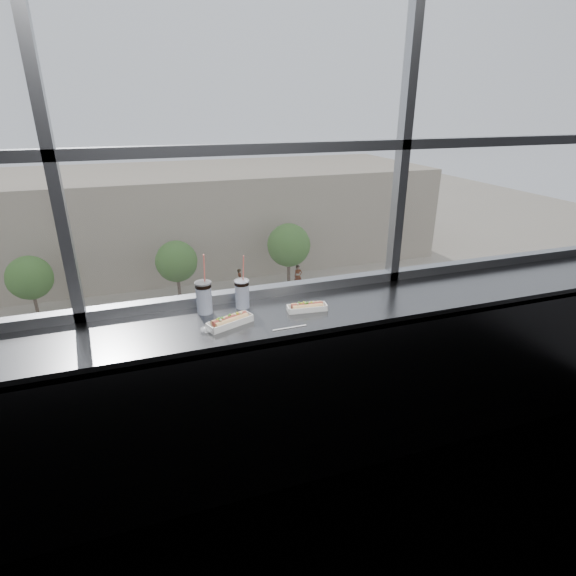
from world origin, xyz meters
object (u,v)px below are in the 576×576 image
object	(u,v)px
car_near_d	(340,354)
tree_center	(177,261)
soda_cup_right	(242,292)
car_far_b	(199,308)
car_near_b	(14,414)
car_near_c	(138,391)
wrapper	(211,328)
tree_left	(30,278)
car_near_e	(414,339)
pedestrian_d	(298,274)
pedestrian_c	(240,277)
car_far_c	(339,289)
loose_straw	(290,328)
hotdog_tray_right	(307,307)
hotdog_tray_left	(230,321)
soda_cup_left	(204,296)
tree_right	(289,245)

from	to	relation	value
car_near_d	tree_center	bearing A→B (deg)	32.86
soda_cup_right	car_far_b	distance (m)	26.66
soda_cup_right	tree_center	bearing A→B (deg)	86.58
car_near_b	car_near_c	xyz separation A→B (m)	(5.08, 0.00, 0.01)
wrapper	tree_left	bearing A→B (deg)	104.35
car_near_c	car_far_b	bearing A→B (deg)	-28.25
wrapper	car_near_e	xyz separation A→B (m)	(13.46, 16.37, -10.97)
pedestrian_d	pedestrian_c	size ratio (longest dim) A/B	1.07
car_far_c	car_near_c	bearing A→B (deg)	125.39
loose_straw	car_near_c	world-z (taller)	loose_straw
hotdog_tray_right	car_near_b	bearing A→B (deg)	118.98
hotdog_tray_left	car_far_b	xyz separation A→B (m)	(2.65, 24.34, -10.99)
soda_cup_left	pedestrian_c	xyz separation A→B (m)	(6.53, 29.01, -11.17)
hotdog_tray_right	tree_left	world-z (taller)	hotdog_tray_right
hotdog_tray_right	tree_right	bearing A→B (deg)	77.30
car_far_c	tree_left	xyz separation A→B (m)	(-19.84, 4.00, 1.81)
pedestrian_d	car_near_c	bearing A→B (deg)	-135.53
car_far_c	tree_right	world-z (taller)	tree_right
hotdog_tray_right	car_near_e	bearing A→B (deg)	57.74
tree_right	car_far_c	bearing A→B (deg)	-59.13
car_near_c	tree_left	distance (m)	13.57
tree_right	pedestrian_d	bearing A→B (deg)	-5.47
hotdog_tray_right	car_near_c	xyz separation A→B (m)	(-1.81, 16.30, -11.08)
soda_cup_right	tree_right	xyz separation A→B (m)	(9.96, 28.13, -8.74)
car_near_b	tree_left	world-z (taller)	tree_left
soda_cup_left	pedestrian_c	distance (m)	31.77
car_far_b	car_near_c	world-z (taller)	car_far_b
pedestrian_d	tree_left	distance (m)	18.28
tree_center	tree_right	size ratio (longest dim) A/B	0.89
loose_straw	car_near_d	distance (m)	21.59
loose_straw	car_near_d	world-z (taller)	loose_straw
wrapper	pedestrian_d	world-z (taller)	wrapper
soda_cup_left	hotdog_tray_left	bearing A→B (deg)	-63.34
hotdog_tray_left	loose_straw	xyz separation A→B (m)	(0.30, -0.14, -0.02)
soda_cup_right	tree_center	distance (m)	29.61
soda_cup_left	car_near_d	distance (m)	21.54
loose_straw	pedestrian_d	xyz separation A→B (m)	(10.52, 28.41, -11.00)
hotdog_tray_left	car_far_c	bearing A→B (deg)	41.71
hotdog_tray_left	pedestrian_c	world-z (taller)	hotdog_tray_left
soda_cup_right	car_far_c	size ratio (longest dim) A/B	0.05
hotdog_tray_left	tree_center	xyz separation A→B (m)	(1.80, 28.34, -9.04)
hotdog_tray_right	soda_cup_left	bearing A→B (deg)	169.84
loose_straw	pedestrian_c	distance (m)	31.98
soda_cup_right	pedestrian_c	bearing A→B (deg)	77.73
loose_straw	pedestrian_c	bearing A→B (deg)	77.68
car_far_b	tree_right	size ratio (longest dim) A/B	1.27
pedestrian_d	tree_center	size ratio (longest dim) A/B	0.47
car_near_b	tree_left	bearing A→B (deg)	3.10
tree_center	car_far_c	bearing A→B (deg)	-20.55
pedestrian_c	car_near_b	bearing A→B (deg)	135.08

